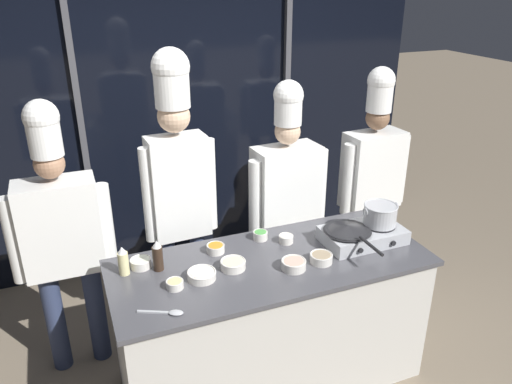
{
  "coord_description": "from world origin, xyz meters",
  "views": [
    {
      "loc": [
        -1.05,
        -2.36,
        2.48
      ],
      "look_at": [
        0.0,
        0.25,
        1.25
      ],
      "focal_mm": 35.0,
      "sensor_mm": 36.0,
      "label": 1
    }
  ],
  "objects_px": {
    "stock_pot": "(380,214)",
    "squeeze_bottle_oil": "(123,261)",
    "prep_bowl_shrimp": "(294,264)",
    "portable_stove": "(363,235)",
    "prep_bowl_ginger": "(175,284)",
    "chef_pastry": "(372,172)",
    "prep_bowl_bean_sprouts": "(141,262)",
    "prep_bowl_garlic": "(286,238)",
    "frying_pan": "(348,228)",
    "prep_bowl_noodles": "(233,264)",
    "serving_spoon_solid": "(169,312)",
    "chef_line": "(286,191)",
    "chef_sous": "(178,176)",
    "chef_head": "(61,230)",
    "prep_bowl_mushrooms": "(321,258)",
    "prep_bowl_carrots": "(216,248)",
    "prep_bowl_scallions": "(260,235)",
    "squeeze_bottle_soy": "(158,256)",
    "prep_bowl_onion": "(202,275)"
  },
  "relations": [
    {
      "from": "stock_pot",
      "to": "squeeze_bottle_oil",
      "type": "height_order",
      "value": "stock_pot"
    },
    {
      "from": "prep_bowl_shrimp",
      "to": "portable_stove",
      "type": "bearing_deg",
      "value": 13.14
    },
    {
      "from": "stock_pot",
      "to": "prep_bowl_ginger",
      "type": "height_order",
      "value": "stock_pot"
    },
    {
      "from": "chef_pastry",
      "to": "prep_bowl_bean_sprouts",
      "type": "bearing_deg",
      "value": 10.05
    },
    {
      "from": "prep_bowl_garlic",
      "to": "chef_pastry",
      "type": "relative_size",
      "value": 0.05
    },
    {
      "from": "frying_pan",
      "to": "prep_bowl_noodles",
      "type": "distance_m",
      "value": 0.77
    },
    {
      "from": "prep_bowl_bean_sprouts",
      "to": "prep_bowl_shrimp",
      "type": "height_order",
      "value": "prep_bowl_shrimp"
    },
    {
      "from": "prep_bowl_noodles",
      "to": "prep_bowl_shrimp",
      "type": "bearing_deg",
      "value": -22.52
    },
    {
      "from": "serving_spoon_solid",
      "to": "chef_line",
      "type": "xyz_separation_m",
      "value": [
        1.07,
        0.9,
        0.13
      ]
    },
    {
      "from": "frying_pan",
      "to": "prep_bowl_bean_sprouts",
      "type": "relative_size",
      "value": 4.21
    },
    {
      "from": "portable_stove",
      "to": "chef_sous",
      "type": "relative_size",
      "value": 0.25
    },
    {
      "from": "frying_pan",
      "to": "prep_bowl_shrimp",
      "type": "distance_m",
      "value": 0.46
    },
    {
      "from": "squeeze_bottle_oil",
      "to": "chef_head",
      "type": "distance_m",
      "value": 0.54
    },
    {
      "from": "frying_pan",
      "to": "prep_bowl_noodles",
      "type": "height_order",
      "value": "frying_pan"
    },
    {
      "from": "prep_bowl_shrimp",
      "to": "prep_bowl_garlic",
      "type": "xyz_separation_m",
      "value": [
        0.09,
        0.3,
        -0.0
      ]
    },
    {
      "from": "prep_bowl_shrimp",
      "to": "chef_pastry",
      "type": "xyz_separation_m",
      "value": [
        1.08,
        0.82,
        0.12
      ]
    },
    {
      "from": "squeeze_bottle_oil",
      "to": "chef_pastry",
      "type": "relative_size",
      "value": 0.09
    },
    {
      "from": "prep_bowl_mushrooms",
      "to": "chef_sous",
      "type": "bearing_deg",
      "value": 132.43
    },
    {
      "from": "prep_bowl_bean_sprouts",
      "to": "serving_spoon_solid",
      "type": "height_order",
      "value": "prep_bowl_bean_sprouts"
    },
    {
      "from": "prep_bowl_carrots",
      "to": "chef_pastry",
      "type": "height_order",
      "value": "chef_pastry"
    },
    {
      "from": "stock_pot",
      "to": "prep_bowl_bean_sprouts",
      "type": "height_order",
      "value": "stock_pot"
    },
    {
      "from": "prep_bowl_scallions",
      "to": "chef_sous",
      "type": "height_order",
      "value": "chef_sous"
    },
    {
      "from": "prep_bowl_scallions",
      "to": "chef_pastry",
      "type": "height_order",
      "value": "chef_pastry"
    },
    {
      "from": "squeeze_bottle_soy",
      "to": "prep_bowl_garlic",
      "type": "xyz_separation_m",
      "value": [
        0.83,
        0.01,
        -0.06
      ]
    },
    {
      "from": "chef_head",
      "to": "prep_bowl_scallions",
      "type": "bearing_deg",
      "value": 163.88
    },
    {
      "from": "stock_pot",
      "to": "prep_bowl_onion",
      "type": "xyz_separation_m",
      "value": [
        -1.2,
        -0.03,
        -0.14
      ]
    },
    {
      "from": "prep_bowl_bean_sprouts",
      "to": "prep_bowl_onion",
      "type": "bearing_deg",
      "value": -40.38
    },
    {
      "from": "prep_bowl_ginger",
      "to": "prep_bowl_mushrooms",
      "type": "distance_m",
      "value": 0.88
    },
    {
      "from": "chef_sous",
      "to": "prep_bowl_mushrooms",
      "type": "bearing_deg",
      "value": 129.28
    },
    {
      "from": "prep_bowl_scallions",
      "to": "prep_bowl_carrots",
      "type": "relative_size",
      "value": 0.85
    },
    {
      "from": "prep_bowl_bean_sprouts",
      "to": "prep_bowl_carrots",
      "type": "relative_size",
      "value": 1.11
    },
    {
      "from": "portable_stove",
      "to": "chef_pastry",
      "type": "distance_m",
      "value": 0.88
    },
    {
      "from": "squeeze_bottle_soy",
      "to": "chef_sous",
      "type": "distance_m",
      "value": 0.59
    },
    {
      "from": "portable_stove",
      "to": "prep_bowl_scallions",
      "type": "distance_m",
      "value": 0.66
    },
    {
      "from": "prep_bowl_noodles",
      "to": "chef_sous",
      "type": "distance_m",
      "value": 0.71
    },
    {
      "from": "prep_bowl_noodles",
      "to": "chef_line",
      "type": "distance_m",
      "value": 0.89
    },
    {
      "from": "prep_bowl_garlic",
      "to": "portable_stove",
      "type": "bearing_deg",
      "value": -20.26
    },
    {
      "from": "portable_stove",
      "to": "prep_bowl_bean_sprouts",
      "type": "distance_m",
      "value": 1.4
    },
    {
      "from": "frying_pan",
      "to": "prep_bowl_mushrooms",
      "type": "xyz_separation_m",
      "value": [
        -0.25,
        -0.12,
        -0.09
      ]
    },
    {
      "from": "prep_bowl_onion",
      "to": "prep_bowl_garlic",
      "type": "bearing_deg",
      "value": 17.92
    },
    {
      "from": "frying_pan",
      "to": "prep_bowl_carrots",
      "type": "height_order",
      "value": "frying_pan"
    },
    {
      "from": "prep_bowl_ginger",
      "to": "chef_line",
      "type": "xyz_separation_m",
      "value": [
        0.99,
        0.69,
        0.11
      ]
    },
    {
      "from": "squeeze_bottle_soy",
      "to": "chef_line",
      "type": "bearing_deg",
      "value": 24.32
    },
    {
      "from": "prep_bowl_noodles",
      "to": "serving_spoon_solid",
      "type": "bearing_deg",
      "value": -147.69
    },
    {
      "from": "prep_bowl_ginger",
      "to": "serving_spoon_solid",
      "type": "relative_size",
      "value": 0.42
    },
    {
      "from": "serving_spoon_solid",
      "to": "chef_head",
      "type": "height_order",
      "value": "chef_head"
    },
    {
      "from": "frying_pan",
      "to": "squeeze_bottle_oil",
      "type": "distance_m",
      "value": 1.37
    },
    {
      "from": "prep_bowl_garlic",
      "to": "prep_bowl_shrimp",
      "type": "bearing_deg",
      "value": -106.97
    },
    {
      "from": "prep_bowl_mushrooms",
      "to": "prep_bowl_noodles",
      "type": "bearing_deg",
      "value": 165.54
    },
    {
      "from": "prep_bowl_noodles",
      "to": "prep_bowl_garlic",
      "type": "bearing_deg",
      "value": 21.45
    }
  ]
}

